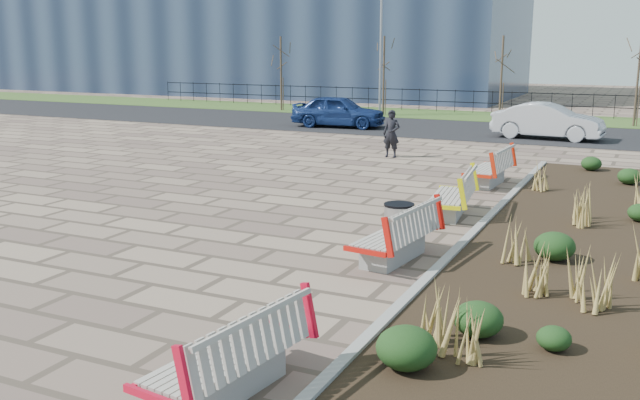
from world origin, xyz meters
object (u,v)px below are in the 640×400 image
at_px(bench_b, 394,233).
at_px(bench_c, 449,194).
at_px(litter_bin, 399,229).
at_px(car_silver, 548,121).
at_px(pedestrian, 391,134).
at_px(lamp_west, 381,56).
at_px(car_blue, 339,111).
at_px(bench_a, 224,352).
at_px(bench_d, 488,167).

height_order(bench_b, bench_c, same).
bearing_deg(litter_bin, car_silver, 89.55).
bearing_deg(bench_b, pedestrian, 117.12).
distance_m(bench_c, car_silver, 14.07).
height_order(bench_c, lamp_west, lamp_west).
bearing_deg(litter_bin, car_blue, 117.02).
bearing_deg(pedestrian, car_silver, 60.21).
relative_size(pedestrian, lamp_west, 0.26).
bearing_deg(car_blue, bench_a, -164.78).
distance_m(bench_d, car_blue, 13.70).
relative_size(bench_d, lamp_west, 0.35).
height_order(bench_c, car_blue, car_blue).
xyz_separation_m(car_blue, car_silver, (9.01, -0.14, -0.01)).
xyz_separation_m(bench_a, pedestrian, (-3.92, 16.16, 0.28)).
bearing_deg(bench_a, pedestrian, 111.43).
bearing_deg(bench_b, car_blue, 123.77).
bearing_deg(bench_c, bench_d, 83.50).
xyz_separation_m(bench_a, car_blue, (-8.93, 23.18, 0.23)).
relative_size(bench_d, car_blue, 0.51).
relative_size(bench_a, pedestrian, 1.35).
bearing_deg(lamp_west, pedestrian, -67.72).
relative_size(bench_b, pedestrian, 1.35).
xyz_separation_m(bench_a, bench_b, (0.00, 5.36, 0.00)).
xyz_separation_m(bench_b, lamp_west, (-9.00, 23.19, 2.54)).
height_order(bench_b, car_silver, car_silver).
relative_size(bench_d, pedestrian, 1.35).
bearing_deg(bench_a, car_blue, 118.85).
relative_size(bench_b, car_silver, 0.50).
relative_size(car_silver, lamp_west, 0.70).
height_order(pedestrian, lamp_west, lamp_west).
distance_m(car_silver, lamp_west, 10.87).
relative_size(bench_a, car_silver, 0.50).
height_order(bench_a, bench_d, same).
distance_m(bench_d, litter_bin, 7.01).
bearing_deg(bench_a, bench_d, 97.79).
xyz_separation_m(bench_b, bench_c, (0.00, 3.61, 0.00)).
height_order(bench_a, car_silver, car_silver).
bearing_deg(litter_bin, bench_a, -89.46).
xyz_separation_m(bench_a, bench_c, (0.00, 8.97, 0.00)).
height_order(bench_c, car_silver, car_silver).
xyz_separation_m(bench_d, pedestrian, (-3.92, 3.37, 0.28)).
distance_m(car_blue, lamp_west, 5.85).
distance_m(bench_b, bench_c, 3.61).
height_order(bench_c, bench_d, same).
bearing_deg(car_blue, bench_d, -145.18).
height_order(car_blue, lamp_west, lamp_west).
distance_m(bench_c, pedestrian, 8.19).
xyz_separation_m(bench_c, lamp_west, (-9.00, 19.58, 2.54)).
height_order(bench_d, litter_bin, bench_d).
height_order(litter_bin, car_blue, car_blue).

